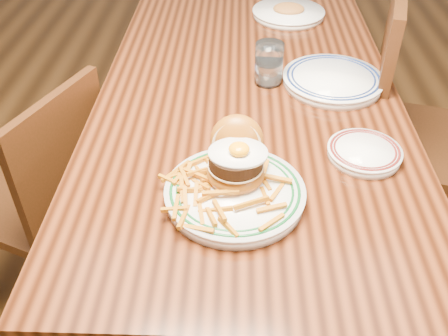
{
  "coord_description": "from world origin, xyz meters",
  "views": [
    {
      "loc": [
        -0.03,
        -1.26,
        1.48
      ],
      "look_at": [
        -0.06,
        -0.47,
        0.84
      ],
      "focal_mm": 40.0,
      "sensor_mm": 36.0,
      "label": 1
    }
  ],
  "objects_px": {
    "chair_left": "(47,196)",
    "chair_right": "(412,129)",
    "table": "(248,115)",
    "main_plate": "(235,180)",
    "side_plate": "(364,152)"
  },
  "relations": [
    {
      "from": "table",
      "to": "chair_right",
      "type": "relative_size",
      "value": 1.64
    },
    {
      "from": "chair_left",
      "to": "table",
      "type": "bearing_deg",
      "value": 33.78
    },
    {
      "from": "table",
      "to": "main_plate",
      "type": "xyz_separation_m",
      "value": [
        -0.03,
        -0.45,
        0.13
      ]
    },
    {
      "from": "main_plate",
      "to": "side_plate",
      "type": "bearing_deg",
      "value": 25.8
    },
    {
      "from": "main_plate",
      "to": "side_plate",
      "type": "xyz_separation_m",
      "value": [
        0.3,
        0.14,
        -0.02
      ]
    },
    {
      "from": "table",
      "to": "chair_right",
      "type": "bearing_deg",
      "value": 14.78
    },
    {
      "from": "side_plate",
      "to": "main_plate",
      "type": "bearing_deg",
      "value": -148.46
    },
    {
      "from": "chair_right",
      "to": "main_plate",
      "type": "xyz_separation_m",
      "value": [
        -0.59,
        -0.6,
        0.27
      ]
    },
    {
      "from": "table",
      "to": "chair_left",
      "type": "height_order",
      "value": "chair_left"
    },
    {
      "from": "chair_left",
      "to": "chair_right",
      "type": "height_order",
      "value": "chair_right"
    },
    {
      "from": "table",
      "to": "side_plate",
      "type": "relative_size",
      "value": 9.1
    },
    {
      "from": "chair_right",
      "to": "main_plate",
      "type": "height_order",
      "value": "chair_right"
    },
    {
      "from": "main_plate",
      "to": "side_plate",
      "type": "height_order",
      "value": "main_plate"
    },
    {
      "from": "table",
      "to": "side_plate",
      "type": "distance_m",
      "value": 0.42
    },
    {
      "from": "table",
      "to": "chair_right",
      "type": "xyz_separation_m",
      "value": [
        0.56,
        0.15,
        -0.14
      ]
    }
  ]
}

